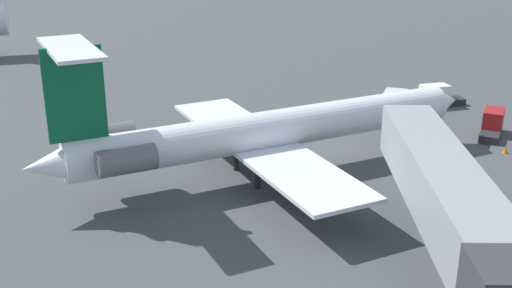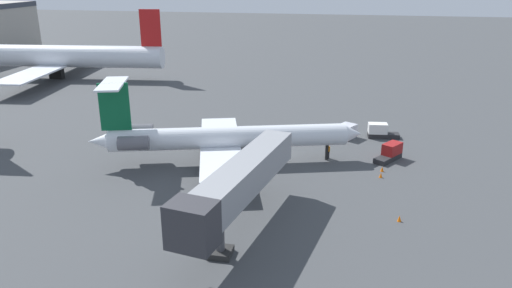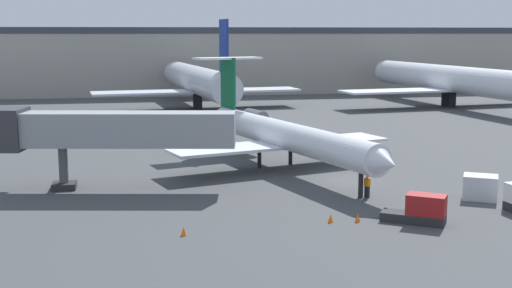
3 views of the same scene
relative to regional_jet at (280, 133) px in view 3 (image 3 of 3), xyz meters
The scene contains 12 objects.
ground_plane 7.83m from the regional_jet, 60.50° to the right, with size 400.00×400.00×0.10m, color #424447.
regional_jet is the anchor object (origin of this frame).
jet_bridge 16.37m from the regional_jet, 160.20° to the right, with size 18.71×6.27×6.28m.
ground_crew_marshaller 12.71m from the regional_jet, 71.60° to the right, with size 0.44×0.48×1.69m.
baggage_tug_trailing 19.71m from the regional_jet, 75.31° to the right, with size 4.10×3.40×1.90m.
cargo_container_uld 18.34m from the regional_jet, 49.36° to the right, with size 3.00×2.80×1.77m.
traffic_cone_near 18.18m from the regional_jet, 86.31° to the right, with size 0.36×0.36×0.55m.
traffic_cone_mid 17.94m from the regional_jet, 91.85° to the right, with size 0.36×0.36×0.55m.
traffic_cone_far 21.56m from the regional_jet, 118.00° to the right, with size 0.36×0.36×0.55m.
terminal_building 80.26m from the regional_jet, 87.49° to the left, with size 136.44×19.96×12.96m.
parked_airliner_west_mid 48.65m from the regional_jet, 93.11° to the left, with size 33.32×39.36×13.71m.
parked_airliner_centre 58.36m from the regional_jet, 49.32° to the left, with size 37.37×44.16×13.69m.
Camera 3 is at (-16.31, -51.58, 11.98)m, focal length 47.31 mm.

